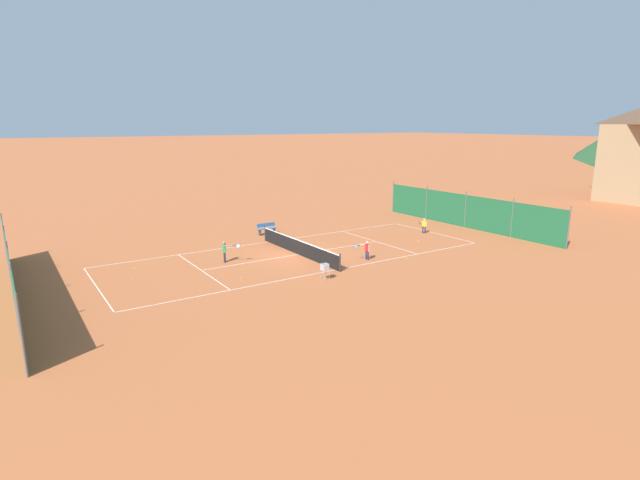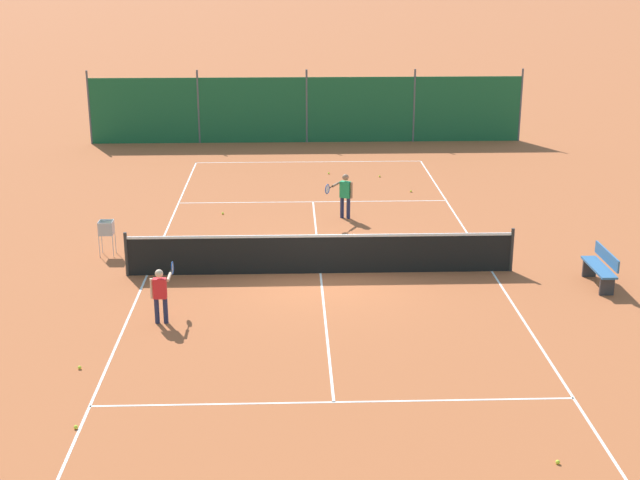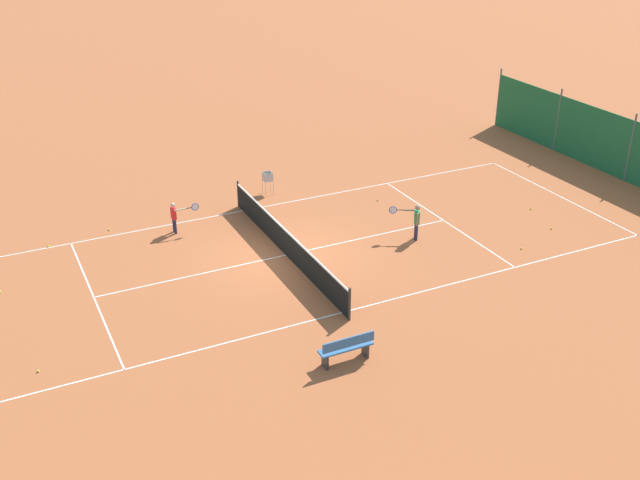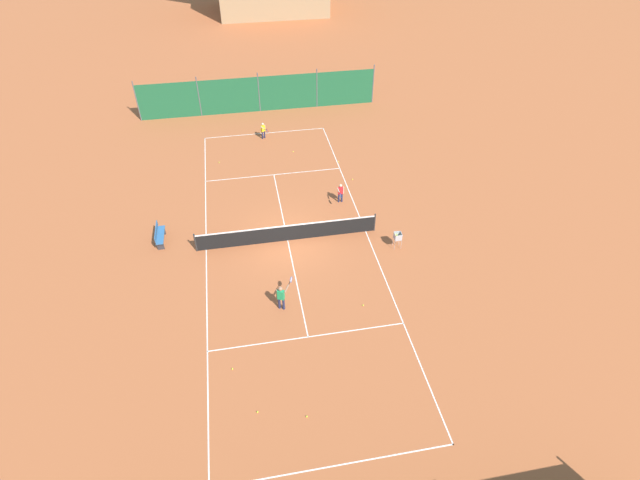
{
  "view_description": "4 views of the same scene",
  "coord_description": "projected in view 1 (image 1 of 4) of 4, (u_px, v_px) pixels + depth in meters",
  "views": [
    {
      "loc": [
        26.33,
        -15.66,
        8.14
      ],
      "look_at": [
        -0.15,
        1.75,
        0.69
      ],
      "focal_mm": 28.0,
      "sensor_mm": 36.0,
      "label": 1
    },
    {
      "loc": [
        0.71,
        19.87,
        7.22
      ],
      "look_at": [
        0.02,
        0.36,
        0.94
      ],
      "focal_mm": 50.0,
      "sensor_mm": 36.0,
      "label": 2
    },
    {
      "loc": [
        -20.7,
        8.82,
        11.64
      ],
      "look_at": [
        -1.77,
        -0.42,
        1.26
      ],
      "focal_mm": 42.0,
      "sensor_mm": 36.0,
      "label": 3
    },
    {
      "loc": [
        -1.94,
        -19.64,
        16.14
      ],
      "look_at": [
        1.3,
        -2.06,
        1.49
      ],
      "focal_mm": 28.0,
      "sensor_mm": 36.0,
      "label": 4
    }
  ],
  "objects": [
    {
      "name": "ground_plane",
      "position": [
        298.0,
        254.0,
        31.65
      ],
      "size": [
        600.0,
        600.0,
        0.0
      ],
      "primitive_type": "plane",
      "color": "#B25B33"
    },
    {
      "name": "court_line_markings",
      "position": [
        298.0,
        254.0,
        31.65
      ],
      "size": [
        8.25,
        23.85,
        0.01
      ],
      "color": "white",
      "rests_on": "ground"
    },
    {
      "name": "tennis_net",
      "position": [
        298.0,
        247.0,
        31.54
      ],
      "size": [
        9.18,
        0.08,
        1.06
      ],
      "color": "#2D2D2D",
      "rests_on": "ground"
    },
    {
      "name": "windscreen_fence_far",
      "position": [
        465.0,
        211.0,
        39.64
      ],
      "size": [
        17.28,
        0.08,
        2.9
      ],
      "color": "#1E6038",
      "rests_on": "ground"
    },
    {
      "name": "windscreen_fence_near",
      "position": [
        11.0,
        274.0,
        23.06
      ],
      "size": [
        17.28,
        0.08,
        2.9
      ],
      "color": "#1E6038",
      "rests_on": "ground"
    },
    {
      "name": "player_near_service",
      "position": [
        225.0,
        250.0,
        29.72
      ],
      "size": [
        0.82,
        0.93,
        1.3
      ],
      "color": "#23284C",
      "rests_on": "ground"
    },
    {
      "name": "player_far_baseline",
      "position": [
        424.0,
        225.0,
        37.57
      ],
      "size": [
        0.46,
        0.98,
        1.13
      ],
      "color": "#23284C",
      "rests_on": "ground"
    },
    {
      "name": "player_near_baseline",
      "position": [
        366.0,
        249.0,
        30.28
      ],
      "size": [
        0.4,
        0.98,
        1.17
      ],
      "color": "#23284C",
      "rests_on": "ground"
    },
    {
      "name": "tennis_ball_alley_right",
      "position": [
        242.0,
        278.0,
        26.74
      ],
      "size": [
        0.07,
        0.07,
        0.07
      ],
      "primitive_type": "sphere",
      "color": "#CCE033",
      "rests_on": "ground"
    },
    {
      "name": "tennis_ball_by_net_left",
      "position": [
        418.0,
        241.0,
        35.16
      ],
      "size": [
        0.07,
        0.07,
        0.07
      ],
      "primitive_type": "sphere",
      "color": "#CCE033",
      "rests_on": "ground"
    },
    {
      "name": "tennis_ball_service_box",
      "position": [
        370.0,
        230.0,
        38.78
      ],
      "size": [
        0.07,
        0.07,
        0.07
      ],
      "primitive_type": "sphere",
      "color": "#CCE033",
      "rests_on": "ground"
    },
    {
      "name": "tennis_ball_by_net_right",
      "position": [
        427.0,
        252.0,
        32.08
      ],
      "size": [
        0.07,
        0.07,
        0.07
      ],
      "primitive_type": "sphere",
      "color": "#CCE033",
      "rests_on": "ground"
    },
    {
      "name": "tennis_ball_near_corner",
      "position": [
        406.0,
        258.0,
        30.58
      ],
      "size": [
        0.07,
        0.07,
        0.07
      ],
      "primitive_type": "sphere",
      "color": "#CCE033",
      "rests_on": "ground"
    },
    {
      "name": "tennis_ball_mid_court",
      "position": [
        166.0,
        260.0,
        30.22
      ],
      "size": [
        0.07,
        0.07,
        0.07
      ],
      "primitive_type": "sphere",
      "color": "#CCE033",
      "rests_on": "ground"
    },
    {
      "name": "tennis_ball_far_corner",
      "position": [
        135.0,
        268.0,
        28.48
      ],
      "size": [
        0.07,
        0.07,
        0.07
      ],
      "primitive_type": "sphere",
      "color": "#CCE033",
      "rests_on": "ground"
    },
    {
      "name": "tennis_ball_alley_left",
      "position": [
        133.0,
        277.0,
        26.83
      ],
      "size": [
        0.07,
        0.07,
        0.07
      ],
      "primitive_type": "sphere",
      "color": "#CCE033",
      "rests_on": "ground"
    },
    {
      "name": "ball_hopper",
      "position": [
        325.0,
        268.0,
        26.37
      ],
      "size": [
        0.36,
        0.36,
        0.89
      ],
      "color": "#B7B7BC",
      "rests_on": "ground"
    },
    {
      "name": "courtside_bench",
      "position": [
        267.0,
        228.0,
        37.27
      ],
      "size": [
        0.36,
        1.5,
        0.84
      ],
      "color": "#336699",
      "rests_on": "ground"
    }
  ]
}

